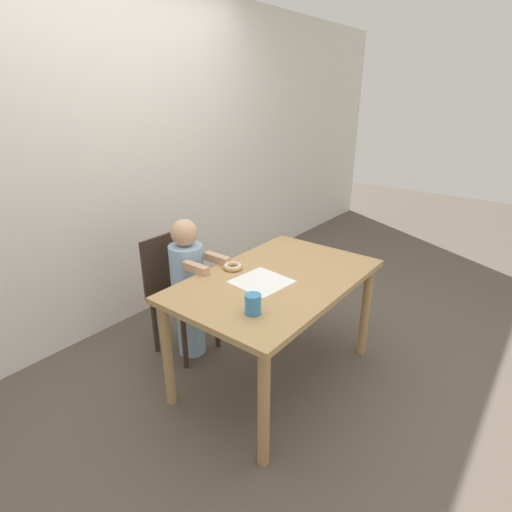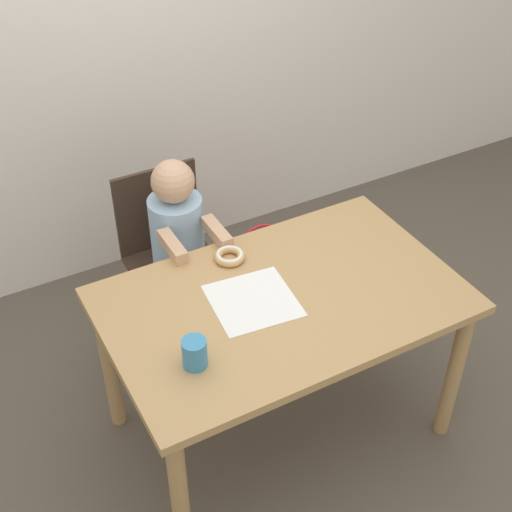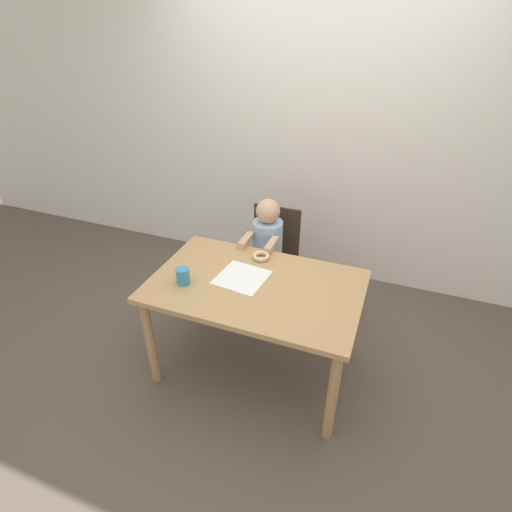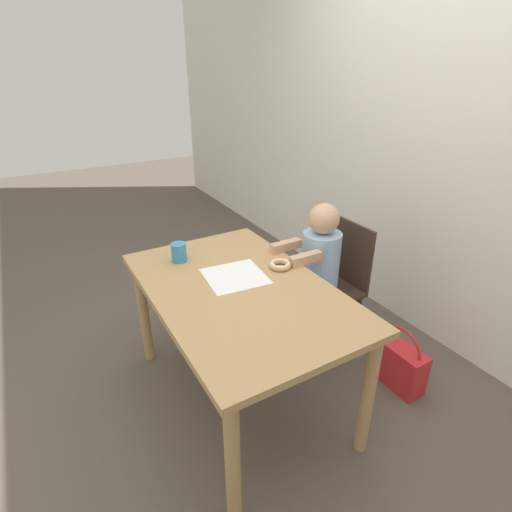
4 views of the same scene
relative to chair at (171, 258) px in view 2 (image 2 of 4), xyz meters
name	(u,v)px [view 2 (image 2 of 4)]	position (x,y,z in m)	size (l,w,h in m)	color
ground_plane	(279,424)	(0.14, -0.73, -0.44)	(12.00, 12.00, 0.00)	brown
wall_back	(128,25)	(0.14, 0.67, 0.81)	(8.00, 0.05, 2.50)	silver
dining_table	(282,316)	(0.14, -0.73, 0.18)	(1.28, 0.81, 0.71)	tan
chair	(171,258)	(0.00, 0.00, 0.00)	(0.38, 0.37, 0.84)	#38281E
child_figure	(180,260)	(0.00, -0.11, 0.07)	(0.24, 0.40, 0.99)	#99BCE0
donut	(230,256)	(0.07, -0.44, 0.29)	(0.12, 0.12, 0.03)	tan
napkin	(253,301)	(0.04, -0.69, 0.28)	(0.32, 0.32, 0.00)	white
handbag	(259,264)	(0.50, 0.10, -0.30)	(0.31, 0.13, 0.38)	red
cup	(195,353)	(-0.27, -0.88, 0.33)	(0.08, 0.08, 0.10)	teal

